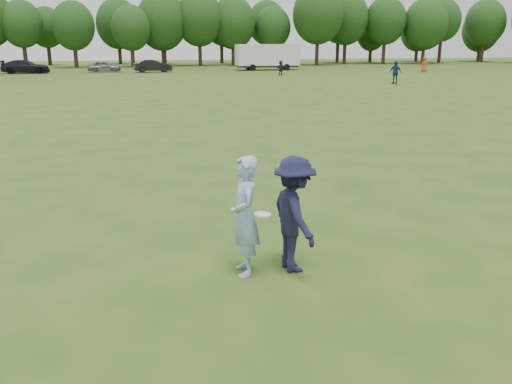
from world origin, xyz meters
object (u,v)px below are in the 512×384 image
car_d (25,67)px  cargo_trailer (267,56)px  player_far_c (424,65)px  thrower (245,216)px  car_e (104,67)px  car_f (153,66)px  defender (294,214)px  player_far_b (395,72)px  player_far_d (281,68)px  field_cone (356,77)px

car_d → cargo_trailer: size_ratio=0.59×
player_far_c → cargo_trailer: 19.27m
player_far_c → cargo_trailer: bearing=2.7°
thrower → car_e: bearing=-174.7°
car_f → cargo_trailer: (14.48, 1.62, 1.04)m
thrower → cargo_trailer: size_ratio=0.22×
defender → player_far_b: (20.24, 36.48, 0.01)m
player_far_d → cargo_trailer: size_ratio=0.17×
player_far_b → cargo_trailer: cargo_trailer is taller
player_far_d → cargo_trailer: 10.80m
thrower → player_far_b: 42.10m
player_far_b → player_far_c: size_ratio=1.10×
thrower → player_far_c: bearing=148.8°
player_far_b → thrower: bearing=-63.4°
player_far_c → cargo_trailer: size_ratio=0.20×
thrower → player_far_d: bearing=164.9°
player_far_d → car_e: player_far_d is taller
car_e → car_f: size_ratio=0.86×
player_far_d → thrower: bearing=-135.8°
defender → player_far_c: (31.84, 51.92, -0.08)m
defender → player_far_c: 60.91m
player_far_d → car_f: size_ratio=0.35×
field_cone → cargo_trailer: 17.59m
player_far_c → field_cone: bearing=63.5°
player_far_d → field_cone: bearing=-73.8°
player_far_b → field_cone: bearing=149.7°
thrower → car_d: 61.28m
player_far_d → cargo_trailer: cargo_trailer is taller
car_e → car_f: 5.84m
player_far_b → car_f: 30.20m
thrower → defender: (0.83, -0.03, -0.02)m
defender → car_f: bearing=-6.8°
player_far_c → cargo_trailer: cargo_trailer is taller
defender → cargo_trailer: size_ratio=0.22×
player_far_d → defender: bearing=-134.9°
player_far_b → car_d: player_far_b is taller
thrower → car_f: bearing=179.9°
player_far_b → field_cone: (-0.40, 7.51, -0.83)m
player_far_b → car_e: player_far_b is taller
player_far_c → car_d: size_ratio=0.34×
cargo_trailer → player_far_d: bearing=-96.2°
car_d → field_cone: car_d is taller
player_far_b → player_far_c: player_far_b is taller
car_e → player_far_c: bearing=-100.8°
player_far_c → car_e: bearing=16.9°
car_f → cargo_trailer: 14.61m
player_far_b → car_e: bearing=-166.6°
defender → car_d: bearing=6.7°
defender → field_cone: 48.26m
thrower → player_far_d: size_ratio=1.26×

